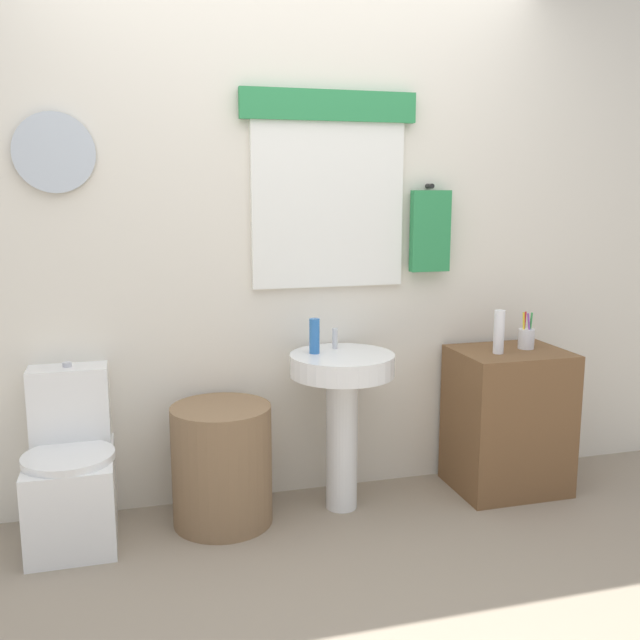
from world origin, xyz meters
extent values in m
plane|color=gray|center=(0.00, 0.00, 0.00)|extent=(8.00, 8.00, 0.00)
cube|color=silver|center=(0.00, 1.15, 1.30)|extent=(4.40, 0.10, 2.60)
cube|color=white|center=(0.20, 1.08, 1.44)|extent=(0.75, 0.03, 0.79)
cube|color=#2D894C|center=(0.20, 1.07, 1.89)|extent=(0.85, 0.04, 0.14)
cylinder|color=silver|center=(-1.02, 1.08, 1.66)|extent=(0.34, 0.03, 0.34)
cylinder|color=black|center=(0.72, 1.07, 1.53)|extent=(0.02, 0.06, 0.02)
cube|color=#2D894C|center=(0.72, 1.05, 1.31)|extent=(0.20, 0.05, 0.40)
cube|color=white|center=(-1.02, 0.85, 0.19)|extent=(0.36, 0.50, 0.39)
cylinder|color=white|center=(-1.02, 0.79, 0.40)|extent=(0.38, 0.38, 0.03)
cube|color=white|center=(-1.02, 1.02, 0.56)|extent=(0.34, 0.18, 0.35)
cylinder|color=silver|center=(-1.02, 1.02, 0.75)|extent=(0.04, 0.04, 0.02)
cylinder|color=#846647|center=(-0.37, 0.85, 0.28)|extent=(0.45, 0.45, 0.55)
cylinder|color=white|center=(0.20, 0.85, 0.33)|extent=(0.15, 0.15, 0.66)
cylinder|color=white|center=(0.20, 0.85, 0.71)|extent=(0.49, 0.49, 0.10)
cylinder|color=silver|center=(0.20, 0.97, 0.81)|extent=(0.03, 0.03, 0.10)
cube|color=brown|center=(1.08, 0.85, 0.36)|extent=(0.54, 0.44, 0.72)
cylinder|color=#2D6BB7|center=(0.08, 0.90, 0.84)|extent=(0.05, 0.05, 0.16)
cylinder|color=white|center=(0.99, 0.81, 0.83)|extent=(0.05, 0.05, 0.21)
cylinder|color=silver|center=(1.18, 0.87, 0.77)|extent=(0.08, 0.08, 0.10)
cylinder|color=green|center=(1.19, 0.87, 0.82)|extent=(0.01, 0.03, 0.18)
cylinder|color=red|center=(1.17, 0.89, 0.82)|extent=(0.02, 0.01, 0.18)
cylinder|color=yellow|center=(1.16, 0.87, 0.82)|extent=(0.01, 0.02, 0.18)
cylinder|color=purple|center=(1.18, 0.85, 0.82)|extent=(0.04, 0.02, 0.18)
camera|label=1|loc=(-0.76, -2.21, 1.50)|focal=39.85mm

